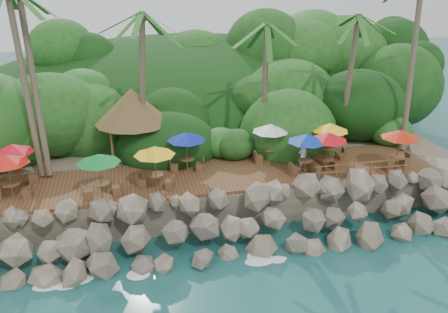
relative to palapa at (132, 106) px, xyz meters
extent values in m
plane|color=#19514F|center=(5.09, -9.75, -5.79)|extent=(140.00, 140.00, 0.00)
cube|color=gray|center=(5.09, 6.25, -4.74)|extent=(32.00, 25.20, 2.10)
ellipsoid|color=#143811|center=(5.09, 13.75, -5.79)|extent=(44.80, 28.00, 15.40)
cube|color=brown|center=(5.09, -3.75, -3.59)|extent=(26.00, 5.00, 0.20)
ellipsoid|color=white|center=(-3.91, -9.45, -5.76)|extent=(1.20, 0.80, 0.06)
ellipsoid|color=white|center=(-0.91, -9.45, -5.76)|extent=(1.20, 0.80, 0.06)
ellipsoid|color=white|center=(2.09, -9.45, -5.76)|extent=(1.20, 0.80, 0.06)
ellipsoid|color=white|center=(5.09, -9.45, -5.76)|extent=(1.20, 0.80, 0.06)
ellipsoid|color=white|center=(8.09, -9.45, -5.76)|extent=(1.20, 0.80, 0.06)
ellipsoid|color=white|center=(11.09, -9.45, -5.76)|extent=(1.20, 0.80, 0.06)
ellipsoid|color=white|center=(14.09, -9.45, -5.76)|extent=(1.20, 0.80, 0.06)
cylinder|color=brown|center=(-5.84, -1.15, 1.90)|extent=(1.04, 1.93, 10.71)
cylinder|color=brown|center=(-5.41, -0.87, 2.32)|extent=(1.02, 2.86, 11.43)
cylinder|color=brown|center=(0.69, -0.58, 1.08)|extent=(0.99, 1.21, 9.14)
ellipsoid|color=#23601E|center=(0.69, -0.58, 5.65)|extent=(6.00, 6.00, 2.40)
cylinder|color=brown|center=(8.54, -0.39, 0.71)|extent=(0.70, 1.27, 8.39)
ellipsoid|color=#23601E|center=(8.54, -0.39, 4.91)|extent=(6.00, 6.00, 2.40)
cylinder|color=brown|center=(18.15, -1.69, 2.18)|extent=(1.35, 2.38, 11.22)
cylinder|color=brown|center=(14.38, -0.54, 0.89)|extent=(0.38, 1.16, 8.75)
ellipsoid|color=#23601E|center=(14.38, -0.54, 5.26)|extent=(6.00, 6.00, 2.40)
cylinder|color=brown|center=(-1.40, -1.40, -2.29)|extent=(0.16, 0.16, 2.40)
cylinder|color=brown|center=(1.40, -1.40, -2.29)|extent=(0.16, 0.16, 2.40)
cylinder|color=brown|center=(-1.40, 1.40, -2.29)|extent=(0.16, 0.16, 2.40)
cylinder|color=brown|center=(1.40, 1.40, -2.29)|extent=(0.16, 0.16, 2.40)
cone|color=brown|center=(0.00, 0.00, 0.01)|extent=(4.78, 4.78, 2.20)
cylinder|color=brown|center=(15.63, -5.27, -3.08)|extent=(0.09, 0.09, 0.81)
cylinder|color=brown|center=(15.63, -5.27, -2.66)|extent=(0.92, 0.92, 0.05)
cylinder|color=brown|center=(15.63, -5.27, -2.28)|extent=(0.05, 0.05, 2.42)
cone|color=red|center=(15.63, -5.27, -1.24)|extent=(2.31, 2.31, 0.49)
cube|color=brown|center=(14.90, -5.51, -3.24)|extent=(0.58, 0.58, 0.51)
cube|color=brown|center=(16.36, -5.03, -3.24)|extent=(0.58, 0.58, 0.51)
cylinder|color=brown|center=(9.89, -4.71, -3.08)|extent=(0.09, 0.09, 0.81)
cylinder|color=brown|center=(9.89, -4.71, -2.66)|extent=(0.92, 0.92, 0.05)
cylinder|color=brown|center=(9.89, -4.71, -2.28)|extent=(0.05, 0.05, 2.42)
cone|color=#0B2C9A|center=(9.89, -4.71, -1.24)|extent=(2.31, 2.31, 0.49)
cube|color=brown|center=(9.13, -4.85, -3.24)|extent=(0.54, 0.54, 0.51)
cube|color=brown|center=(10.64, -4.58, -3.24)|extent=(0.54, 0.54, 0.51)
cylinder|color=brown|center=(-2.01, -5.35, -3.08)|extent=(0.09, 0.09, 0.81)
cylinder|color=brown|center=(-2.01, -5.35, -2.66)|extent=(0.92, 0.92, 0.05)
cylinder|color=brown|center=(-2.01, -5.35, -2.28)|extent=(0.05, 0.05, 2.42)
cone|color=#0C702A|center=(-2.01, -5.35, -1.24)|extent=(2.31, 2.31, 0.49)
cube|color=brown|center=(-2.78, -5.41, -3.24)|extent=(0.50, 0.50, 0.51)
cube|color=brown|center=(-1.24, -5.29, -3.24)|extent=(0.50, 0.50, 0.51)
cylinder|color=brown|center=(12.07, -3.15, -3.08)|extent=(0.09, 0.09, 0.81)
cylinder|color=brown|center=(12.07, -3.15, -2.66)|extent=(0.92, 0.92, 0.05)
cylinder|color=brown|center=(12.07, -3.15, -2.28)|extent=(0.05, 0.05, 2.42)
cone|color=yellow|center=(12.07, -3.15, -1.24)|extent=(2.31, 2.31, 0.49)
cube|color=brown|center=(11.30, -3.07, -3.24)|extent=(0.51, 0.51, 0.51)
cube|color=brown|center=(12.83, -3.22, -3.24)|extent=(0.51, 0.51, 0.51)
cylinder|color=brown|center=(-6.71, -2.82, -3.08)|extent=(0.09, 0.09, 0.81)
cylinder|color=brown|center=(-6.71, -2.82, -2.66)|extent=(0.92, 0.92, 0.05)
cylinder|color=brown|center=(-6.71, -2.82, -2.28)|extent=(0.05, 0.05, 2.42)
cone|color=red|center=(-6.71, -2.82, -1.24)|extent=(2.31, 2.31, 0.49)
cube|color=brown|center=(-7.45, -3.02, -3.24)|extent=(0.57, 0.57, 0.51)
cube|color=brown|center=(-5.97, -2.61, -3.24)|extent=(0.57, 0.57, 0.51)
cylinder|color=brown|center=(8.34, -2.50, -3.08)|extent=(0.09, 0.09, 0.81)
cylinder|color=brown|center=(8.34, -2.50, -2.66)|extent=(0.92, 0.92, 0.05)
cylinder|color=brown|center=(8.34, -2.50, -2.28)|extent=(0.05, 0.05, 2.42)
cone|color=white|center=(8.34, -2.50, -1.24)|extent=(2.31, 2.31, 0.49)
cube|color=brown|center=(7.58, -2.59, -3.24)|extent=(0.51, 0.51, 0.51)
cube|color=brown|center=(9.10, -2.41, -3.24)|extent=(0.51, 0.51, 0.51)
cylinder|color=brown|center=(2.97, -2.92, -3.08)|extent=(0.09, 0.09, 0.81)
cylinder|color=brown|center=(2.97, -2.92, -2.66)|extent=(0.92, 0.92, 0.05)
cylinder|color=brown|center=(2.97, -2.92, -2.28)|extent=(0.05, 0.05, 2.42)
cone|color=#0B1C97|center=(2.97, -2.92, -1.24)|extent=(2.31, 2.31, 0.49)
cube|color=brown|center=(2.22, -2.79, -3.24)|extent=(0.53, 0.53, 0.51)
cube|color=brown|center=(3.73, -3.05, -3.24)|extent=(0.53, 0.53, 0.51)
cylinder|color=brown|center=(0.95, -4.87, -3.08)|extent=(0.09, 0.09, 0.81)
cylinder|color=brown|center=(0.95, -4.87, -2.66)|extent=(0.92, 0.92, 0.05)
cylinder|color=brown|center=(0.95, -4.87, -2.28)|extent=(0.05, 0.05, 2.42)
cone|color=yellow|center=(0.95, -4.87, -1.24)|extent=(2.31, 2.31, 0.49)
cube|color=brown|center=(0.23, -4.60, -3.24)|extent=(0.59, 0.59, 0.51)
cube|color=brown|center=(1.67, -5.14, -3.24)|extent=(0.59, 0.59, 0.51)
cylinder|color=brown|center=(11.21, -4.73, -3.08)|extent=(0.09, 0.09, 0.81)
cylinder|color=brown|center=(11.21, -4.73, -2.66)|extent=(0.92, 0.92, 0.05)
cylinder|color=brown|center=(11.21, -4.73, -2.28)|extent=(0.05, 0.05, 2.42)
cone|color=red|center=(11.21, -4.73, -1.24)|extent=(2.31, 2.31, 0.49)
cube|color=brown|center=(10.49, -5.00, -3.24)|extent=(0.59, 0.59, 0.51)
cube|color=brown|center=(11.93, -4.46, -3.24)|extent=(0.59, 0.59, 0.51)
cylinder|color=brown|center=(-6.71, -4.43, -3.08)|extent=(0.09, 0.09, 0.81)
cylinder|color=brown|center=(-6.71, -4.43, -2.66)|extent=(0.92, 0.92, 0.05)
cylinder|color=brown|center=(-6.71, -4.43, -2.28)|extent=(0.05, 0.05, 2.42)
cone|color=red|center=(-6.71, -4.43, -1.24)|extent=(2.31, 2.31, 0.49)
cube|color=brown|center=(-5.95, -4.52, -3.24)|extent=(0.51, 0.51, 0.51)
cylinder|color=brown|center=(10.17, -6.10, -2.99)|extent=(0.10, 0.10, 1.00)
cylinder|color=brown|center=(11.27, -6.10, -2.99)|extent=(0.10, 0.10, 1.00)
cylinder|color=brown|center=(12.37, -6.10, -2.99)|extent=(0.10, 0.10, 1.00)
cylinder|color=brown|center=(13.47, -6.10, -2.99)|extent=(0.10, 0.10, 1.00)
cylinder|color=brown|center=(14.57, -6.10, -2.99)|extent=(0.10, 0.10, 1.00)
cylinder|color=brown|center=(15.67, -6.10, -2.99)|extent=(0.10, 0.10, 1.00)
cube|color=brown|center=(12.92, -6.10, -2.54)|extent=(6.10, 0.06, 0.06)
cube|color=brown|center=(12.92, -6.10, -2.94)|extent=(6.10, 0.06, 0.06)
imported|color=white|center=(9.90, -4.25, -2.60)|extent=(0.73, 0.57, 1.77)
camera|label=1|loc=(-0.44, -28.91, 8.10)|focal=37.52mm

